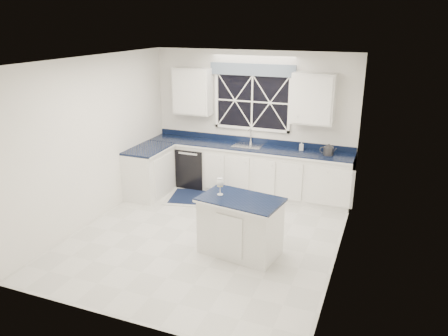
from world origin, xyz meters
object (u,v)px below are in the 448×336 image
at_px(faucet, 250,136).
at_px(kettle, 328,150).
at_px(dishwasher, 195,166).
at_px(wine_glass, 220,183).
at_px(island, 240,226).
at_px(soap_bottle, 301,146).

distance_m(faucet, kettle, 1.54).
xyz_separation_m(dishwasher, kettle, (2.63, -0.02, 0.63)).
height_order(dishwasher, wine_glass, wine_glass).
bearing_deg(wine_glass, faucet, 98.07).
xyz_separation_m(island, wine_glass, (-0.32, 0.02, 0.60)).
bearing_deg(dishwasher, wine_glass, -57.26).
height_order(kettle, wine_glass, kettle).
bearing_deg(wine_glass, island, -4.42).
bearing_deg(wine_glass, soap_bottle, 74.06).
relative_size(wine_glass, soap_bottle, 1.53).
bearing_deg(kettle, soap_bottle, 161.38).
relative_size(island, kettle, 4.11).
height_order(island, soap_bottle, soap_bottle).
xyz_separation_m(faucet, wine_glass, (0.35, -2.44, -0.07)).
height_order(island, wine_glass, wine_glass).
bearing_deg(island, soap_bottle, 90.28).
relative_size(faucet, island, 0.24).
bearing_deg(wine_glass, kettle, 62.10).
height_order(dishwasher, soap_bottle, soap_bottle).
relative_size(faucet, kettle, 1.01).
relative_size(dishwasher, kettle, 2.73).
height_order(island, kettle, kettle).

